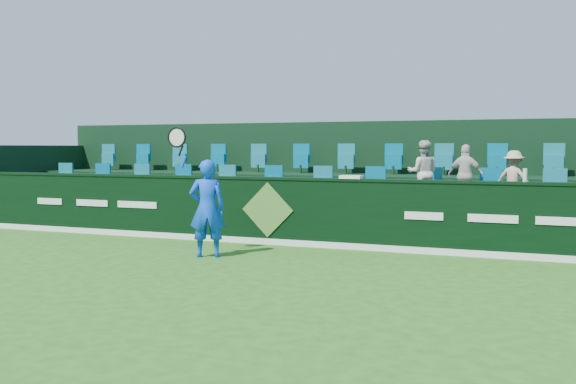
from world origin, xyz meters
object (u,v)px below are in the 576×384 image
at_px(spectator_left, 423,172).
at_px(spectator_middle, 466,175).
at_px(spectator_right, 514,179).
at_px(drinks_bottle, 525,175).
at_px(towel, 351,177).
at_px(tennis_player, 207,207).

height_order(spectator_left, spectator_middle, spectator_left).
xyz_separation_m(spectator_right, drinks_bottle, (0.23, -1.12, 0.12)).
height_order(spectator_middle, drinks_bottle, spectator_middle).
bearing_deg(towel, spectator_middle, 29.24).
xyz_separation_m(spectator_left, towel, (-1.17, -1.12, -0.06)).
relative_size(towel, drinks_bottle, 1.75).
bearing_deg(drinks_bottle, towel, 180.00).
bearing_deg(spectator_right, drinks_bottle, 120.09).
bearing_deg(drinks_bottle, spectator_right, 101.50).
relative_size(spectator_middle, towel, 2.94).
xyz_separation_m(tennis_player, spectator_right, (5.01, 2.95, 0.46)).
xyz_separation_m(spectator_left, spectator_right, (1.72, 0.00, -0.10)).
distance_m(tennis_player, drinks_bottle, 5.58).
xyz_separation_m(tennis_player, spectator_middle, (4.12, 2.95, 0.52)).
bearing_deg(spectator_middle, drinks_bottle, 147.38).
bearing_deg(spectator_middle, tennis_player, 48.10).
height_order(spectator_middle, spectator_right, spectator_middle).
height_order(tennis_player, spectator_right, tennis_player).
xyz_separation_m(towel, drinks_bottle, (3.12, 0.00, 0.09)).
bearing_deg(tennis_player, spectator_left, 41.87).
relative_size(spectator_right, drinks_bottle, 4.63).
bearing_deg(spectator_right, spectator_middle, 18.59).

